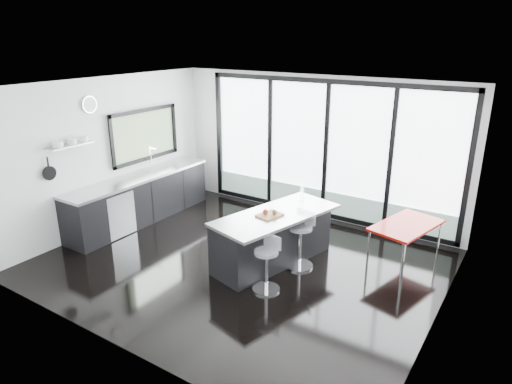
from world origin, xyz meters
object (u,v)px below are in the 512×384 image
Objects in this scene: island at (273,237)px; red_table at (404,243)px; bar_stool_far at (299,246)px; bar_stool_near at (266,270)px.

red_table is at bearing 33.10° from island.
bar_stool_far is at bearing 11.25° from island.
island is 0.89m from bar_stool_near.
island is 2.13m from red_table.
red_table is at bearing 61.73° from bar_stool_near.
bar_stool_far is 0.57× the size of red_table.
bar_stool_near is at bearing -86.84° from bar_stool_far.
island is 3.21× the size of bar_stool_far.
bar_stool_far is (0.07, 0.89, 0.04)m from bar_stool_near.
island is at bearing -161.29° from bar_stool_far.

